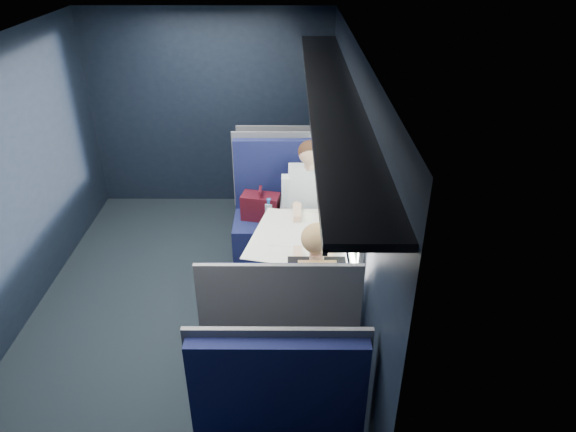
{
  "coord_description": "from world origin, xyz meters",
  "views": [
    {
      "loc": [
        0.92,
        -3.67,
        3.05
      ],
      "look_at": [
        0.9,
        0.0,
        0.95
      ],
      "focal_mm": 32.0,
      "sensor_mm": 36.0,
      "label": 1
    }
  ],
  "objects_px": {
    "man": "(309,201)",
    "woman": "(315,291)",
    "seat_bay_far": "(281,339)",
    "cup": "(335,208)",
    "seat_bay_near": "(282,218)",
    "laptop": "(334,230)",
    "seat_row_front": "(284,180)",
    "bottle_small": "(337,214)",
    "table": "(304,245)"
  },
  "relations": [
    {
      "from": "man",
      "to": "cup",
      "type": "xyz_separation_m",
      "value": [
        0.23,
        -0.26,
        0.07
      ]
    },
    {
      "from": "seat_bay_far",
      "to": "bottle_small",
      "type": "relative_size",
      "value": 5.5
    },
    {
      "from": "seat_bay_far",
      "to": "seat_row_front",
      "type": "bearing_deg",
      "value": 90.0
    },
    {
      "from": "woman",
      "to": "seat_bay_near",
      "type": "bearing_deg",
      "value": 99.46
    },
    {
      "from": "table",
      "to": "cup",
      "type": "bearing_deg",
      "value": 55.93
    },
    {
      "from": "seat_bay_near",
      "to": "laptop",
      "type": "bearing_deg",
      "value": -62.68
    },
    {
      "from": "woman",
      "to": "man",
      "type": "bearing_deg",
      "value": 90.0
    },
    {
      "from": "seat_bay_near",
      "to": "cup",
      "type": "xyz_separation_m",
      "value": [
        0.49,
        -0.43,
        0.36
      ]
    },
    {
      "from": "table",
      "to": "seat_bay_far",
      "type": "bearing_deg",
      "value": -101.78
    },
    {
      "from": "table",
      "to": "seat_bay_near",
      "type": "distance_m",
      "value": 0.93
    },
    {
      "from": "seat_bay_far",
      "to": "woman",
      "type": "relative_size",
      "value": 0.95
    },
    {
      "from": "man",
      "to": "table",
      "type": "bearing_deg",
      "value": -95.52
    },
    {
      "from": "seat_bay_far",
      "to": "woman",
      "type": "xyz_separation_m",
      "value": [
        0.25,
        0.17,
        0.31
      ]
    },
    {
      "from": "woman",
      "to": "bottle_small",
      "type": "relative_size",
      "value": 5.78
    },
    {
      "from": "woman",
      "to": "bottle_small",
      "type": "distance_m",
      "value": 0.97
    },
    {
      "from": "woman",
      "to": "table",
      "type": "bearing_deg",
      "value": 95.45
    },
    {
      "from": "seat_bay_near",
      "to": "man",
      "type": "bearing_deg",
      "value": -33.39
    },
    {
      "from": "seat_bay_far",
      "to": "cup",
      "type": "height_order",
      "value": "seat_bay_far"
    },
    {
      "from": "seat_bay_near",
      "to": "laptop",
      "type": "height_order",
      "value": "seat_bay_near"
    },
    {
      "from": "table",
      "to": "seat_bay_near",
      "type": "relative_size",
      "value": 0.79
    },
    {
      "from": "seat_bay_far",
      "to": "man",
      "type": "distance_m",
      "value": 1.62
    },
    {
      "from": "man",
      "to": "laptop",
      "type": "bearing_deg",
      "value": -75.16
    },
    {
      "from": "seat_row_front",
      "to": "cup",
      "type": "xyz_separation_m",
      "value": [
        0.48,
        -1.36,
        0.38
      ]
    },
    {
      "from": "laptop",
      "to": "bottle_small",
      "type": "height_order",
      "value": "laptop"
    },
    {
      "from": "table",
      "to": "man",
      "type": "distance_m",
      "value": 0.7
    },
    {
      "from": "seat_bay_far",
      "to": "laptop",
      "type": "relative_size",
      "value": 3.08
    },
    {
      "from": "woman",
      "to": "laptop",
      "type": "bearing_deg",
      "value": 75.71
    },
    {
      "from": "man",
      "to": "woman",
      "type": "height_order",
      "value": "same"
    },
    {
      "from": "seat_bay_near",
      "to": "woman",
      "type": "relative_size",
      "value": 0.95
    },
    {
      "from": "seat_bay_far",
      "to": "seat_row_front",
      "type": "xyz_separation_m",
      "value": [
        0.0,
        2.67,
        -0.0
      ]
    },
    {
      "from": "bottle_small",
      "to": "laptop",
      "type": "bearing_deg",
      "value": -101.27
    },
    {
      "from": "seat_row_front",
      "to": "man",
      "type": "height_order",
      "value": "man"
    },
    {
      "from": "bottle_small",
      "to": "cup",
      "type": "xyz_separation_m",
      "value": [
        0.0,
        0.21,
        -0.05
      ]
    },
    {
      "from": "laptop",
      "to": "woman",
      "type": "bearing_deg",
      "value": -104.29
    },
    {
      "from": "seat_bay_far",
      "to": "bottle_small",
      "type": "height_order",
      "value": "seat_bay_far"
    },
    {
      "from": "seat_bay_near",
      "to": "man",
      "type": "relative_size",
      "value": 0.95
    },
    {
      "from": "seat_row_front",
      "to": "woman",
      "type": "relative_size",
      "value": 0.88
    },
    {
      "from": "seat_bay_near",
      "to": "cup",
      "type": "bearing_deg",
      "value": -41.23
    },
    {
      "from": "laptop",
      "to": "cup",
      "type": "height_order",
      "value": "laptop"
    },
    {
      "from": "man",
      "to": "cup",
      "type": "distance_m",
      "value": 0.35
    },
    {
      "from": "table",
      "to": "seat_bay_near",
      "type": "bearing_deg",
      "value": 102.64
    },
    {
      "from": "seat_row_front",
      "to": "laptop",
      "type": "height_order",
      "value": "seat_row_front"
    },
    {
      "from": "seat_row_front",
      "to": "cup",
      "type": "distance_m",
      "value": 1.49
    },
    {
      "from": "man",
      "to": "bottle_small",
      "type": "height_order",
      "value": "man"
    },
    {
      "from": "seat_bay_far",
      "to": "woman",
      "type": "distance_m",
      "value": 0.43
    },
    {
      "from": "table",
      "to": "seat_bay_far",
      "type": "height_order",
      "value": "seat_bay_far"
    },
    {
      "from": "table",
      "to": "seat_bay_near",
      "type": "xyz_separation_m",
      "value": [
        -0.2,
        0.87,
        -0.24
      ]
    },
    {
      "from": "seat_row_front",
      "to": "bottle_small",
      "type": "distance_m",
      "value": 1.69
    },
    {
      "from": "woman",
      "to": "laptop",
      "type": "height_order",
      "value": "woman"
    },
    {
      "from": "seat_bay_far",
      "to": "table",
      "type": "bearing_deg",
      "value": 78.22
    }
  ]
}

